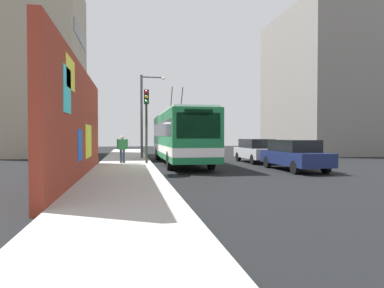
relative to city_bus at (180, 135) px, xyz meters
The scene contains 12 objects.
ground_plane 3.52m from the city_bus, 143.33° to the left, with size 80.00×80.00×0.00m, color black.
sidewalk_slab 4.52m from the city_bus, 125.41° to the left, with size 48.00×3.20×0.15m, color #ADA8A0.
graffiti_wall 8.55m from the city_bus, 142.91° to the left, with size 13.23×0.32×4.59m.
building_far_left 16.77m from the city_bus, 44.54° to the left, with size 9.01×7.05×15.53m.
building_far_right 19.11m from the city_bus, 55.81° to the right, with size 12.20×6.49×14.09m.
city_bus is the anchor object (origin of this frame).
parked_car_navy 7.28m from the city_bus, 133.89° to the right, with size 4.84×1.79×1.58m.
parked_car_silver 5.30m from the city_bus, 87.10° to the right, with size 4.43×1.79×1.58m.
pedestrian_midblock 3.66m from the city_bus, 95.77° to the left, with size 0.22×0.67×1.65m.
traffic_light 2.65m from the city_bus, 112.21° to the left, with size 0.49×0.28×4.39m.
street_lamp 5.08m from the city_bus, 25.49° to the left, with size 0.44×1.87×6.15m.
curbside_puddle 6.64m from the city_bus, 169.18° to the left, with size 1.47×1.47×0.00m, color black.
Camera 1 is at (-18.79, 1.36, 1.78)m, focal length 31.74 mm.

